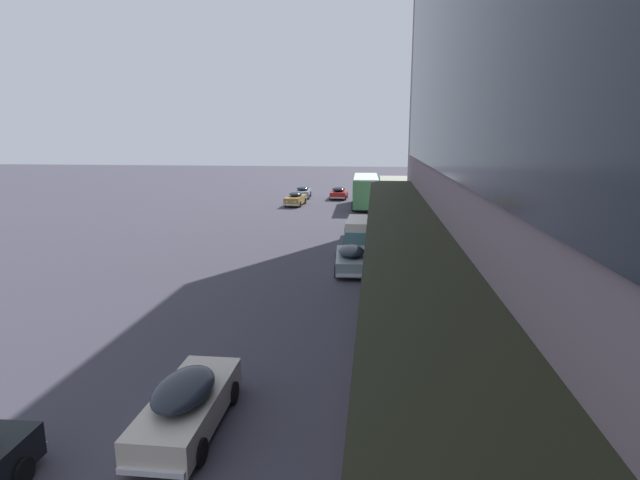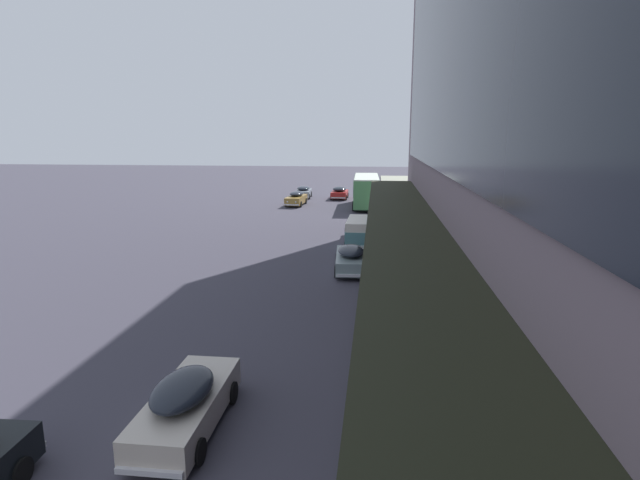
% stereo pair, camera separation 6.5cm
% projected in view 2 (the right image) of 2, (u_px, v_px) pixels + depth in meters
% --- Properties ---
extents(transit_bus_kerbside_front, '(3.01, 9.83, 3.33)m').
position_uv_depth(transit_bus_kerbside_front, '(366.00, 189.00, 53.67)').
color(transit_bus_kerbside_front, '#498A4E').
rests_on(transit_bus_kerbside_front, ground).
extents(sedan_second_near, '(2.04, 4.26, 1.51)m').
position_uv_depth(sedan_second_near, '(340.00, 193.00, 60.85)').
color(sedan_second_near, '#A9201E').
rests_on(sedan_second_near, ground).
extents(sedan_trailing_mid, '(2.06, 4.94, 1.51)m').
position_uv_depth(sedan_trailing_mid, '(351.00, 258.00, 28.43)').
color(sedan_trailing_mid, gray).
rests_on(sedan_trailing_mid, ground).
extents(sedan_lead_near, '(2.08, 4.65, 1.42)m').
position_uv_depth(sedan_lead_near, '(303.00, 192.00, 61.94)').
color(sedan_lead_near, gray).
rests_on(sedan_lead_near, ground).
extents(sedan_oncoming_rear, '(1.99, 4.86, 1.53)m').
position_uv_depth(sedan_oncoming_rear, '(296.00, 198.00, 55.26)').
color(sedan_oncoming_rear, olive).
rests_on(sedan_oncoming_rear, ground).
extents(sedan_second_mid, '(1.78, 4.69, 1.55)m').
position_uv_depth(sedan_second_mid, '(186.00, 403.00, 13.01)').
color(sedan_second_mid, beige).
rests_on(sedan_second_mid, ground).
extents(vw_van, '(1.98, 4.59, 1.96)m').
position_uv_depth(vw_van, '(360.00, 231.00, 34.61)').
color(vw_van, teal).
rests_on(vw_van, ground).
extents(pedestrian_at_kerb, '(0.58, 0.38, 1.86)m').
position_uv_depth(pedestrian_at_kerb, '(450.00, 367.00, 14.13)').
color(pedestrian_at_kerb, '#351D1B').
rests_on(pedestrian_at_kerb, sidewalk_kerb).
extents(fire_hydrant, '(0.20, 0.40, 0.70)m').
position_uv_depth(fire_hydrant, '(441.00, 462.00, 11.08)').
color(fire_hydrant, red).
rests_on(fire_hydrant, sidewalk_kerb).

